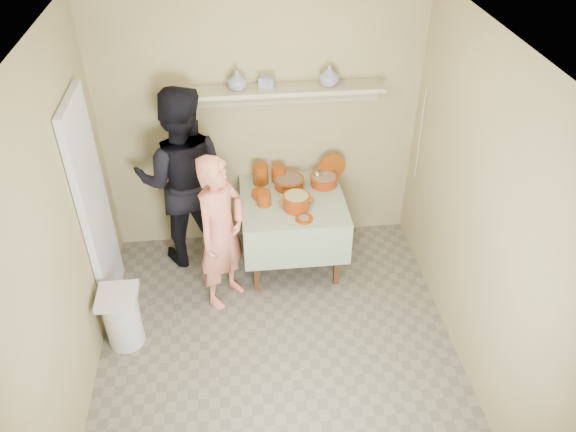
{
  "coord_description": "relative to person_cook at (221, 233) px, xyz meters",
  "views": [
    {
      "loc": [
        -0.25,
        -3.02,
        3.75
      ],
      "look_at": [
        0.15,
        0.75,
        0.95
      ],
      "focal_mm": 35.0,
      "sensor_mm": 36.0,
      "label": 1
    }
  ],
  "objects": [
    {
      "name": "plate_stack_a",
      "position": [
        0.39,
        0.74,
        0.11
      ],
      "size": [
        0.15,
        0.15,
        0.2
      ],
      "primitive_type": "cylinder",
      "color": "#752700",
      "rests_on": "serving_table"
    },
    {
      "name": "trash_bin",
      "position": [
        -0.86,
        -0.46,
        -0.47
      ],
      "size": [
        0.32,
        0.32,
        0.56
      ],
      "color": "silver",
      "rests_on": "ground"
    },
    {
      "name": "ceramic_box",
      "position": [
        0.48,
        0.8,
        1.02
      ],
      "size": [
        0.16,
        0.13,
        0.1
      ],
      "primitive_type": "cube",
      "rotation": [
        0.0,
        0.0,
        -0.3
      ],
      "color": "navy",
      "rests_on": "wall_shelf"
    },
    {
      "name": "plate_stack_b",
      "position": [
        0.57,
        0.75,
        0.09
      ],
      "size": [
        0.14,
        0.14,
        0.16
      ],
      "primitive_type": "cylinder",
      "color": "#752700",
      "rests_on": "serving_table"
    },
    {
      "name": "person_helper",
      "position": [
        -0.34,
        0.65,
        0.16
      ],
      "size": [
        0.92,
        0.73,
        1.83
      ],
      "primitive_type": "imported",
      "rotation": [
        0.0,
        0.0,
        -3.18
      ],
      "color": "black",
      "rests_on": "ground"
    },
    {
      "name": "person_cook",
      "position": [
        0.0,
        0.0,
        0.0
      ],
      "size": [
        0.62,
        0.65,
        1.5
      ],
      "primitive_type": "imported",
      "rotation": [
        0.0,
        0.0,
        0.89
      ],
      "color": "#DC7A5F",
      "rests_on": "ground"
    },
    {
      "name": "propped_lid",
      "position": [
        1.09,
        0.76,
        0.13
      ],
      "size": [
        0.28,
        0.09,
        0.28
      ],
      "primitive_type": "cylinder",
      "rotation": [
        1.52,
        0.0,
        0.22
      ],
      "color": "#752700",
      "rests_on": "serving_table"
    },
    {
      "name": "ladle",
      "position": [
        0.94,
        0.66,
        0.12
      ],
      "size": [
        0.08,
        0.26,
        0.19
      ],
      "color": "silver",
      "rests_on": "cazuela_meat_b"
    },
    {
      "name": "empty_bowl",
      "position": [
        0.37,
        0.51,
        0.03
      ],
      "size": [
        0.17,
        0.17,
        0.05
      ],
      "primitive_type": "cylinder",
      "color": "#752700",
      "rests_on": "serving_table"
    },
    {
      "name": "serving_table",
      "position": [
        0.67,
        0.45,
        -0.11
      ],
      "size": [
        0.97,
        0.97,
        0.76
      ],
      "color": "#4C2D16",
      "rests_on": "ground"
    },
    {
      "name": "bowl_stack",
      "position": [
        0.4,
        0.37,
        0.08
      ],
      "size": [
        0.13,
        0.13,
        0.13
      ],
      "primitive_type": "cylinder",
      "color": "#752700",
      "rests_on": "serving_table"
    },
    {
      "name": "tile_panel",
      "position": [
        -1.04,
        0.12,
        0.25
      ],
      "size": [
        0.06,
        0.7,
        2.0
      ],
      "primitive_type": "cube",
      "color": "silver",
      "rests_on": "ground"
    },
    {
      "name": "ground",
      "position": [
        0.42,
        -0.83,
        -0.75
      ],
      "size": [
        3.5,
        3.5,
        0.0
      ],
      "primitive_type": "plane",
      "color": "#6D6656",
      "rests_on": "ground"
    },
    {
      "name": "front_plate",
      "position": [
        0.73,
        0.1,
        0.02
      ],
      "size": [
        0.16,
        0.16,
        0.03
      ],
      "color": "#752700",
      "rests_on": "serving_table"
    },
    {
      "name": "wall_shelf",
      "position": [
        0.62,
        0.82,
        0.92
      ],
      "size": [
        1.8,
        0.25,
        0.21
      ],
      "color": "tan",
      "rests_on": "room_shell"
    },
    {
      "name": "vase_right",
      "position": [
        1.03,
        0.79,
        1.06
      ],
      "size": [
        0.21,
        0.21,
        0.19
      ],
      "primitive_type": "imported",
      "rotation": [
        0.0,
        0.0,
        -0.21
      ],
      "color": "navy",
      "rests_on": "wall_shelf"
    },
    {
      "name": "cazuela_rice",
      "position": [
        0.69,
        0.28,
        0.09
      ],
      "size": [
        0.33,
        0.25,
        0.14
      ],
      "color": "maroon",
      "rests_on": "serving_table"
    },
    {
      "name": "electrical_cord",
      "position": [
        1.89,
        0.65,
        0.5
      ],
      "size": [
        0.01,
        0.05,
        0.9
      ],
      "color": "silver",
      "rests_on": "wall_shelf"
    },
    {
      "name": "cazuela_meat_a",
      "position": [
        0.66,
        0.64,
        0.07
      ],
      "size": [
        0.3,
        0.3,
        0.1
      ],
      "color": "maroon",
      "rests_on": "serving_table"
    },
    {
      "name": "room_shell",
      "position": [
        0.42,
        -0.83,
        0.86
      ],
      "size": [
        3.04,
        3.54,
        2.62
      ],
      "color": "tan",
      "rests_on": "ground"
    },
    {
      "name": "cazuela_meat_b",
      "position": [
        1.0,
        0.65,
        0.07
      ],
      "size": [
        0.28,
        0.28,
        0.1
      ],
      "color": "maroon",
      "rests_on": "serving_table"
    },
    {
      "name": "vase_left",
      "position": [
        0.22,
        0.79,
        1.06
      ],
      "size": [
        0.24,
        0.24,
        0.18
      ],
      "primitive_type": "imported",
      "rotation": [
        0.0,
        0.0,
        0.82
      ],
      "color": "navy",
      "rests_on": "wall_shelf"
    }
  ]
}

